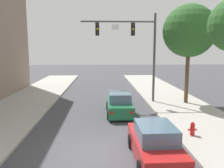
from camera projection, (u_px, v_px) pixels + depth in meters
ground_plane at (100, 151)px, 10.62m from camera, size 120.00×120.00×0.00m
traffic_signal_mast at (134, 41)px, 19.30m from camera, size 6.31×0.38×7.50m
car_lead_green at (119, 104)px, 16.57m from camera, size 1.84×4.24×1.60m
car_following_red at (155, 144)px, 9.62m from camera, size 1.89×4.27×1.60m
fire_hydrant at (192, 129)px, 12.10m from camera, size 0.48×0.24×0.72m
street_tree_second at (189, 31)px, 18.75m from camera, size 4.31×4.31×8.16m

